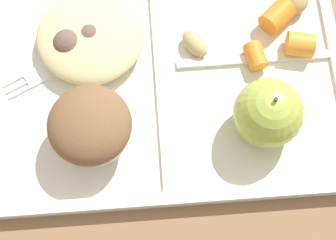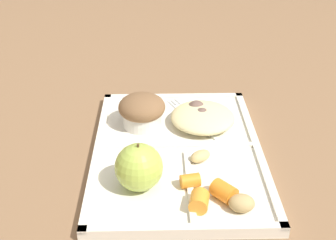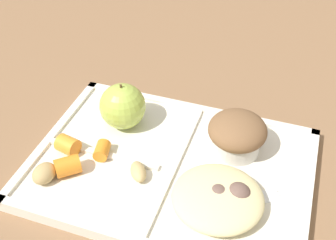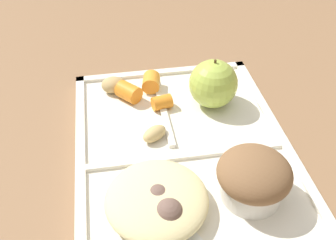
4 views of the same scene
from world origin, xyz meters
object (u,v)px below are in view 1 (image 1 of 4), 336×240
green_apple (268,113)px  lunch_tray (167,80)px  bran_muffin (91,127)px  plastic_fork (63,62)px

green_apple → lunch_tray: bearing=-32.0°
bran_muffin → plastic_fork: size_ratio=0.55×
bran_muffin → lunch_tray: bearing=-142.9°
lunch_tray → bran_muffin: size_ratio=4.64×
plastic_fork → lunch_tray: bearing=166.7°
lunch_tray → bran_muffin: 0.11m
lunch_tray → bran_muffin: (0.08, 0.06, 0.04)m
plastic_fork → green_apple: bearing=157.4°
green_apple → plastic_fork: green_apple is taller
green_apple → bran_muffin: 0.18m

